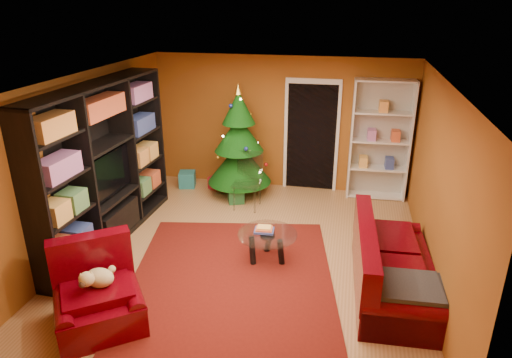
% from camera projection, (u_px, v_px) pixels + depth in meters
% --- Properties ---
extents(floor, '(5.00, 5.50, 0.05)m').
position_uv_depth(floor, '(250.00, 255.00, 6.89)').
color(floor, '#9F6F42').
rests_on(floor, ground).
extents(ceiling, '(5.00, 5.50, 0.05)m').
position_uv_depth(ceiling, '(250.00, 77.00, 5.91)').
color(ceiling, silver).
rests_on(ceiling, wall_back).
extents(wall_back, '(5.00, 0.05, 2.60)m').
position_uv_depth(wall_back, '(281.00, 123.00, 8.92)').
color(wall_back, brown).
rests_on(wall_back, ground).
extents(wall_left, '(0.05, 5.50, 2.60)m').
position_uv_depth(wall_left, '(87.00, 160.00, 6.89)').
color(wall_left, brown).
rests_on(wall_left, ground).
extents(wall_right, '(0.05, 5.50, 2.60)m').
position_uv_depth(wall_right, '(440.00, 187.00, 5.91)').
color(wall_right, brown).
rests_on(wall_right, ground).
extents(doorway, '(1.06, 0.60, 2.16)m').
position_uv_depth(doorway, '(311.00, 138.00, 8.85)').
color(doorway, black).
rests_on(doorway, floor).
extents(rug, '(3.24, 3.60, 0.02)m').
position_uv_depth(rug, '(232.00, 277.00, 6.29)').
color(rug, '#5F150E').
rests_on(rug, floor).
extents(media_unit, '(0.60, 3.22, 2.46)m').
position_uv_depth(media_unit, '(103.00, 166.00, 6.88)').
color(media_unit, black).
rests_on(media_unit, floor).
extents(christmas_tree, '(1.23, 1.23, 2.17)m').
position_uv_depth(christmas_tree, '(239.00, 142.00, 8.58)').
color(christmas_tree, '#0A3D0B').
rests_on(christmas_tree, floor).
extents(gift_box_teal, '(0.38, 0.38, 0.31)m').
position_uv_depth(gift_box_teal, '(187.00, 179.00, 9.26)').
color(gift_box_teal, teal).
rests_on(gift_box_teal, floor).
extents(gift_box_green, '(0.37, 0.37, 0.29)m').
position_uv_depth(gift_box_green, '(236.00, 195.00, 8.55)').
color(gift_box_green, '#1B592B').
rests_on(gift_box_green, floor).
extents(gift_box_red, '(0.32, 0.32, 0.24)m').
position_uv_depth(gift_box_red, '(216.00, 182.00, 9.19)').
color(gift_box_red, maroon).
rests_on(gift_box_red, floor).
extents(white_bookshelf, '(1.08, 0.43, 2.31)m').
position_uv_depth(white_bookshelf, '(380.00, 141.00, 8.43)').
color(white_bookshelf, white).
rests_on(white_bookshelf, floor).
extents(armchair, '(1.44, 1.44, 0.81)m').
position_uv_depth(armchair, '(98.00, 296.00, 5.23)').
color(armchair, '#430109').
rests_on(armchair, rug).
extents(dog, '(0.50, 0.48, 0.26)m').
position_uv_depth(dog, '(100.00, 278.00, 5.22)').
color(dog, beige).
rests_on(dog, armchair).
extents(sofa, '(1.05, 2.16, 0.91)m').
position_uv_depth(sofa, '(395.00, 260.00, 5.84)').
color(sofa, '#430109').
rests_on(sofa, rug).
extents(coffee_table, '(0.93, 0.93, 0.54)m').
position_uv_depth(coffee_table, '(267.00, 246.00, 6.62)').
color(coffee_table, gray).
rests_on(coffee_table, rug).
extents(acrylic_chair, '(0.49, 0.53, 0.92)m').
position_uv_depth(acrylic_chair, '(247.00, 184.00, 8.23)').
color(acrylic_chair, '#66605B').
rests_on(acrylic_chair, rug).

